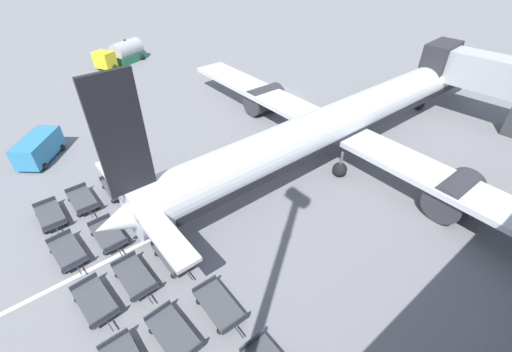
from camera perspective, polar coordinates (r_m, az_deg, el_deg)
The scene contains 16 objects.
ground_plane at distance 42.47m, azimuth 3.95°, elevation 13.04°, with size 500.00×500.00×0.00m, color gray.
airplane at distance 31.54m, azimuth 14.69°, elevation 8.88°, with size 41.63×44.39×11.60m.
fuel_tanker_primary at distance 56.99m, azimuth -21.32°, elevation 18.44°, with size 5.47×8.08×3.22m.
service_van at distance 35.41m, azimuth -32.50°, elevation 4.01°, with size 4.85×4.64×2.17m.
baggage_dolly_row_near_col_a at distance 28.06m, azimuth -31.04°, elevation -5.70°, with size 3.77×1.68×0.92m.
baggage_dolly_row_near_col_b at distance 24.78m, azimuth -28.86°, elevation -11.04°, with size 3.80×1.78×0.92m.
baggage_dolly_row_near_col_c at distance 21.58m, azimuth -25.21°, elevation -18.43°, with size 3.80×1.79×0.92m.
baggage_dolly_row_mid_a_col_a at distance 28.37m, azimuth -26.92°, elevation -3.63°, with size 3.76×1.67×0.92m.
baggage_dolly_row_mid_a_col_b at distance 24.78m, azimuth -23.42°, elevation -9.00°, with size 3.77×1.70×0.92m.
baggage_dolly_row_mid_a_col_c at distance 21.80m, azimuth -19.53°, elevation -15.62°, with size 3.77×1.71×0.92m.
baggage_dolly_row_mid_a_col_d at distance 19.26m, azimuth -13.61°, elevation -24.21°, with size 3.79×1.77×0.92m.
baggage_dolly_row_mid_b_col_a at distance 28.59m, azimuth -22.26°, elevation -1.80°, with size 3.79×1.75×0.92m.
baggage_dolly_row_mid_b_col_b at distance 25.27m, azimuth -18.52°, elevation -6.53°, with size 3.80×1.78×0.92m.
baggage_dolly_row_mid_b_col_c at distance 22.21m, azimuth -13.52°, elevation -12.81°, with size 3.76×1.67×0.92m.
baggage_dolly_row_mid_b_col_d at distance 19.71m, azimuth -6.17°, elevation -20.68°, with size 3.78×1.72×0.92m.
stand_guidance_stripe at distance 27.47m, azimuth 0.31°, elevation -1.54°, with size 0.58×38.19×0.01m.
Camera 1 is at (28.20, -26.81, 17.02)m, focal length 24.00 mm.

